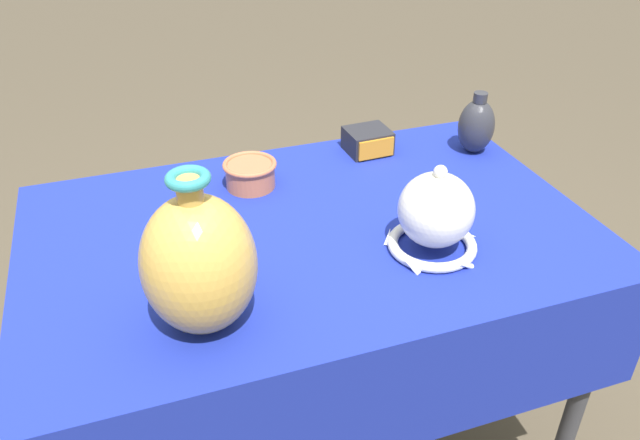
% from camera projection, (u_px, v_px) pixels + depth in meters
% --- Properties ---
extents(display_table, '(1.25, 0.80, 0.79)m').
position_uv_depth(display_table, '(313.00, 260.00, 1.41)').
color(display_table, '#38383D').
rests_on(display_table, ground_plane).
extents(vase_tall_bulbous, '(0.20, 0.20, 0.30)m').
position_uv_depth(vase_tall_bulbous, '(199.00, 263.00, 1.05)').
color(vase_tall_bulbous, gold).
rests_on(vase_tall_bulbous, display_table).
extents(vase_dome_bell, '(0.19, 0.20, 0.20)m').
position_uv_depth(vase_dome_bell, '(435.00, 216.00, 1.27)').
color(vase_dome_bell, white).
rests_on(vase_dome_bell, display_table).
extents(mosaic_tile_box, '(0.12, 0.11, 0.06)m').
position_uv_depth(mosaic_tile_box, '(368.00, 141.00, 1.68)').
color(mosaic_tile_box, '#232328').
rests_on(mosaic_tile_box, display_table).
extents(jar_round_charcoal, '(0.10, 0.10, 0.17)m').
position_uv_depth(jar_round_charcoal, '(476.00, 126.00, 1.66)').
color(jar_round_charcoal, '#2D2D33').
rests_on(jar_round_charcoal, display_table).
extents(cup_wide_terracotta, '(0.13, 0.13, 0.07)m').
position_uv_depth(cup_wide_terracotta, '(250.00, 173.00, 1.52)').
color(cup_wide_terracotta, '#BC6642').
rests_on(cup_wide_terracotta, display_table).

